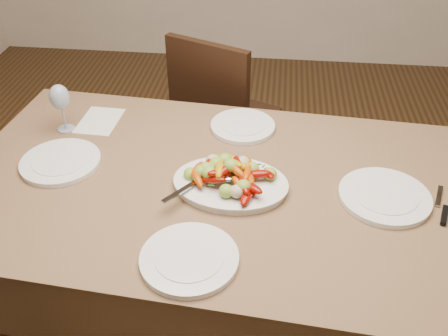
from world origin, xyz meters
The scene contains 12 objects.
dining_table centered at (-0.23, 0.27, 0.38)m, with size 1.84×1.04×0.76m, color brown.
chair_far centered at (-0.31, 1.17, 0.47)m, with size 0.42×0.42×0.95m, color black, non-canonical shape.
serving_platter centered at (-0.20, 0.24, 0.77)m, with size 0.37×0.27×0.02m, color white.
roasted_vegetables centered at (-0.20, 0.24, 0.83)m, with size 0.30×0.21×0.09m, color #740A02, non-canonical shape.
serving_spoon centered at (-0.27, 0.21, 0.81)m, with size 0.28×0.06×0.03m, color #9EA0A8, non-canonical shape.
plate_left centered at (-0.82, 0.31, 0.77)m, with size 0.28×0.28×0.02m, color white.
plate_right centered at (0.30, 0.24, 0.77)m, with size 0.30×0.30×0.02m, color white.
plate_far centered at (-0.20, 0.62, 0.77)m, with size 0.25×0.25×0.02m, color white.
plate_near centered at (-0.29, -0.10, 0.77)m, with size 0.28×0.28×0.02m, color white.
wine_glass centered at (-0.88, 0.54, 0.86)m, with size 0.08×0.08×0.20m, color #8C99A5, non-canonical shape.
menu_card centered at (-0.77, 0.61, 0.76)m, with size 0.15×0.21×0.00m, color silver.
table_knife centered at (0.47, 0.22, 0.76)m, with size 0.02×0.20×0.01m, color #9EA0A8, non-canonical shape.
Camera 1 is at (-0.08, -1.05, 1.80)m, focal length 40.00 mm.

